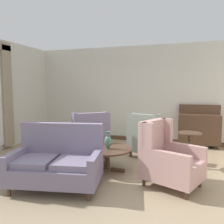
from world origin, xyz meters
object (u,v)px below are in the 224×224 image
at_px(coffee_table, 107,152).
at_px(armchair_near_sideboard, 147,138).
at_px(porcelain_vase, 108,141).
at_px(settee, 57,163).
at_px(armchair_far_left, 168,159).
at_px(side_table, 189,147).
at_px(armchair_beside_settee, 88,138).
at_px(sideboard, 199,129).

bearing_deg(coffee_table, armchair_near_sideboard, 64.18).
xyz_separation_m(porcelain_vase, armchair_near_sideboard, (0.57, 1.25, -0.17)).
relative_size(settee, armchair_far_left, 1.42).
relative_size(settee, side_table, 2.13).
bearing_deg(armchair_near_sideboard, armchair_far_left, 126.87).
height_order(armchair_far_left, side_table, armchair_far_left).
xyz_separation_m(porcelain_vase, armchair_beside_settee, (-0.75, 0.78, -0.16)).
distance_m(coffee_table, settee, 1.12).
distance_m(coffee_table, side_table, 1.69).
bearing_deg(armchair_far_left, settee, 132.97).
bearing_deg(porcelain_vase, side_table, 25.31).
height_order(side_table, sideboard, sideboard).
bearing_deg(coffee_table, armchair_beside_settee, 134.54).
bearing_deg(side_table, porcelain_vase, -154.69).
relative_size(settee, armchair_near_sideboard, 1.49).
relative_size(porcelain_vase, sideboard, 0.29).
bearing_deg(side_table, coffee_table, -156.11).
xyz_separation_m(coffee_table, side_table, (1.55, 0.69, 0.06)).
distance_m(armchair_beside_settee, armchair_near_sideboard, 1.40).
distance_m(porcelain_vase, side_table, 1.69).
height_order(armchair_near_sideboard, armchair_far_left, armchair_far_left).
bearing_deg(settee, side_table, 27.46).
relative_size(armchair_beside_settee, armchair_far_left, 1.12).
bearing_deg(armchair_beside_settee, armchair_far_left, 110.99).
distance_m(armchair_far_left, side_table, 1.09).
height_order(coffee_table, settee, settee).
xyz_separation_m(settee, sideboard, (2.37, 3.47, 0.11)).
xyz_separation_m(armchair_beside_settee, sideboard, (2.55, 1.76, 0.07)).
xyz_separation_m(coffee_table, armchair_near_sideboard, (0.59, 1.22, 0.05)).
distance_m(porcelain_vase, armchair_near_sideboard, 1.39).
relative_size(coffee_table, settee, 0.61).
xyz_separation_m(armchair_far_left, side_table, (0.36, 1.02, -0.01)).
bearing_deg(sideboard, armchair_near_sideboard, -133.88).
relative_size(coffee_table, porcelain_vase, 2.79).
xyz_separation_m(porcelain_vase, settee, (-0.57, -0.94, -0.19)).
bearing_deg(settee, armchair_beside_settee, 85.20).
relative_size(coffee_table, sideboard, 0.81).
relative_size(porcelain_vase, side_table, 0.47).
bearing_deg(coffee_table, side_table, 23.89).
relative_size(settee, armchair_beside_settee, 1.27).
bearing_deg(settee, porcelain_vase, 47.77).
relative_size(coffee_table, armchair_near_sideboard, 0.91).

